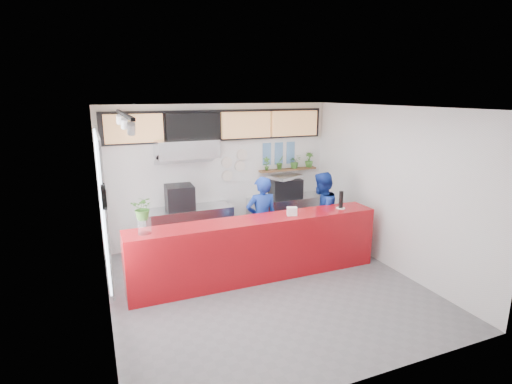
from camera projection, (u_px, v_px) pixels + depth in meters
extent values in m
plane|color=slate|center=(266.00, 287.00, 6.81)|extent=(5.00, 5.00, 0.00)
plane|color=silver|center=(267.00, 108.00, 6.08)|extent=(5.00, 5.00, 0.00)
plane|color=white|center=(220.00, 174.00, 8.68)|extent=(5.00, 0.00, 5.00)
plane|color=white|center=(102.00, 221.00, 5.52)|extent=(0.00, 5.00, 5.00)
plane|color=white|center=(390.00, 188.00, 7.37)|extent=(0.00, 5.00, 5.00)
cube|color=#A20B12|center=(257.00, 249.00, 7.03)|extent=(4.50, 0.60, 1.10)
cube|color=beige|center=(219.00, 123.00, 8.41)|extent=(5.00, 0.02, 0.80)
cube|color=#B2B5BA|center=(189.00, 228.00, 8.37)|extent=(1.80, 0.60, 0.90)
cube|color=black|center=(180.00, 197.00, 8.14)|extent=(0.57, 0.57, 0.49)
cube|color=#B2B5BA|center=(186.00, 148.00, 7.92)|extent=(1.20, 0.70, 0.35)
cube|color=#B2B5BA|center=(187.00, 158.00, 7.96)|extent=(1.20, 0.69, 0.31)
cube|color=#B2B5BA|center=(287.00, 216.00, 9.23)|extent=(1.80, 0.60, 0.90)
cube|color=black|center=(285.00, 188.00, 9.04)|extent=(0.72, 0.55, 0.44)
cube|color=silver|center=(286.00, 177.00, 8.98)|extent=(0.83, 0.71, 0.06)
cube|color=brown|center=(288.00, 170.00, 9.19)|extent=(1.40, 0.18, 0.04)
cube|color=tan|center=(134.00, 129.00, 7.67)|extent=(1.10, 0.10, 0.55)
cube|color=black|center=(193.00, 127.00, 8.10)|extent=(1.10, 0.10, 0.55)
cube|color=tan|center=(246.00, 125.00, 8.53)|extent=(1.10, 0.10, 0.55)
cube|color=tan|center=(294.00, 123.00, 8.96)|extent=(1.10, 0.10, 0.55)
cube|color=black|center=(220.00, 125.00, 8.39)|extent=(4.80, 0.04, 0.65)
cube|color=silver|center=(102.00, 201.00, 5.75)|extent=(0.04, 2.20, 1.90)
cube|color=#B2B5BA|center=(104.00, 201.00, 5.75)|extent=(0.03, 2.30, 2.00)
cylinder|color=black|center=(104.00, 197.00, 4.59)|extent=(0.05, 0.30, 0.30)
cylinder|color=white|center=(107.00, 197.00, 4.60)|extent=(0.02, 0.26, 0.26)
cube|color=black|center=(124.00, 114.00, 5.32)|extent=(0.05, 2.40, 0.04)
cylinder|color=silver|center=(227.00, 162.00, 8.65)|extent=(0.24, 0.03, 0.24)
cylinder|color=silver|center=(240.00, 166.00, 8.79)|extent=(0.24, 0.03, 0.24)
cylinder|color=silver|center=(227.00, 176.00, 8.72)|extent=(0.24, 0.03, 0.24)
cylinder|color=silver|center=(242.00, 155.00, 8.75)|extent=(0.24, 0.03, 0.24)
cube|color=#598CBF|center=(267.00, 149.00, 8.95)|extent=(0.20, 0.02, 0.25)
cube|color=#598CBF|center=(279.00, 148.00, 9.06)|extent=(0.20, 0.02, 0.25)
cube|color=#598CBF|center=(291.00, 147.00, 9.18)|extent=(0.20, 0.02, 0.25)
cube|color=#598CBF|center=(267.00, 160.00, 9.01)|extent=(0.20, 0.02, 0.25)
cube|color=#598CBF|center=(279.00, 159.00, 9.12)|extent=(0.20, 0.02, 0.25)
cube|color=#598CBF|center=(290.00, 158.00, 9.24)|extent=(0.20, 0.02, 0.25)
imported|color=navy|center=(262.00, 220.00, 7.66)|extent=(0.65, 0.46, 1.70)
imported|color=navy|center=(321.00, 214.00, 8.06)|extent=(1.04, 0.98, 1.69)
imported|color=#3A6C26|center=(267.00, 164.00, 8.94)|extent=(0.19, 0.15, 0.31)
imported|color=#3A6C26|center=(280.00, 162.00, 9.07)|extent=(0.21, 0.19, 0.32)
imported|color=#3A6C26|center=(295.00, 161.00, 9.21)|extent=(0.32, 0.29, 0.31)
imported|color=#3A6C26|center=(309.00, 160.00, 9.35)|extent=(0.23, 0.22, 0.34)
cylinder|color=white|center=(144.00, 226.00, 6.15)|extent=(0.23, 0.23, 0.25)
imported|color=#3A6C26|center=(143.00, 208.00, 6.09)|extent=(0.43, 0.40, 0.38)
cube|color=white|center=(292.00, 211.00, 7.07)|extent=(0.19, 0.15, 0.15)
cylinder|color=white|center=(341.00, 208.00, 7.51)|extent=(0.21, 0.21, 0.01)
cylinder|color=black|center=(341.00, 200.00, 7.47)|extent=(0.08, 0.08, 0.32)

